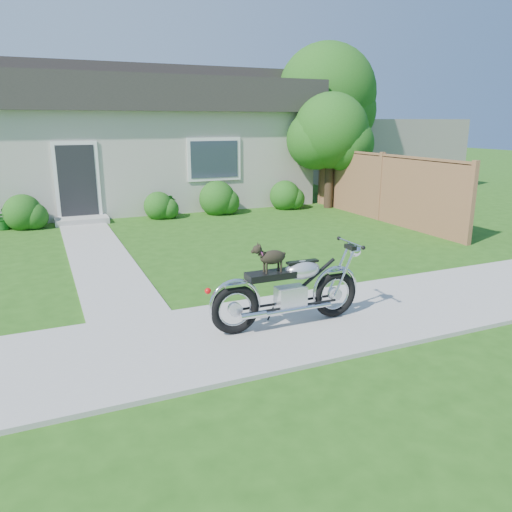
# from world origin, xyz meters

# --- Properties ---
(ground) EXTENTS (80.00, 80.00, 0.00)m
(ground) POSITION_xyz_m (0.00, 0.00, 0.00)
(ground) COLOR #235114
(ground) RESTS_ON ground
(sidewalk) EXTENTS (24.00, 2.20, 0.04)m
(sidewalk) POSITION_xyz_m (0.00, 0.00, 0.02)
(sidewalk) COLOR #9E9B93
(sidewalk) RESTS_ON ground
(walkway) EXTENTS (1.20, 8.00, 0.03)m
(walkway) POSITION_xyz_m (-1.50, 5.00, 0.01)
(walkway) COLOR #9E9B93
(walkway) RESTS_ON ground
(house) EXTENTS (12.60, 7.03, 4.50)m
(house) POSITION_xyz_m (-0.00, 11.99, 2.16)
(house) COLOR beige
(house) RESTS_ON ground
(fence) EXTENTS (0.12, 6.62, 1.90)m
(fence) POSITION_xyz_m (6.30, 5.75, 0.94)
(fence) COLOR olive
(fence) RESTS_ON ground
(tree_near) EXTENTS (2.44, 2.36, 3.61)m
(tree_near) POSITION_xyz_m (6.21, 8.07, 2.31)
(tree_near) COLOR #3D2B1C
(tree_near) RESTS_ON ground
(tree_far) EXTENTS (3.56, 3.56, 5.46)m
(tree_far) POSITION_xyz_m (7.49, 10.51, 3.50)
(tree_far) COLOR #3D2B1C
(tree_far) RESTS_ON ground
(shrub_row) EXTENTS (11.08, 1.09, 1.09)m
(shrub_row) POSITION_xyz_m (0.17, 8.50, 0.42)
(shrub_row) COLOR #1F5215
(shrub_row) RESTS_ON ground
(potted_plant_left) EXTENTS (0.84, 0.83, 0.70)m
(potted_plant_left) POSITION_xyz_m (-3.44, 8.55, 0.35)
(potted_plant_left) COLOR #155117
(potted_plant_left) RESTS_ON ground
(potted_plant_right) EXTENTS (0.50, 0.50, 0.68)m
(potted_plant_right) POSITION_xyz_m (1.00, 8.55, 0.34)
(potted_plant_right) COLOR #195C1B
(potted_plant_right) RESTS_ON ground
(motorcycle_with_dog) EXTENTS (2.22, 0.60, 1.16)m
(motorcycle_with_dog) POSITION_xyz_m (0.44, -0.05, 0.55)
(motorcycle_with_dog) COLOR black
(motorcycle_with_dog) RESTS_ON sidewalk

